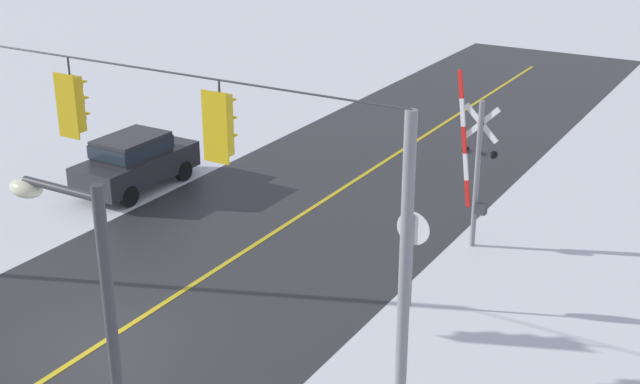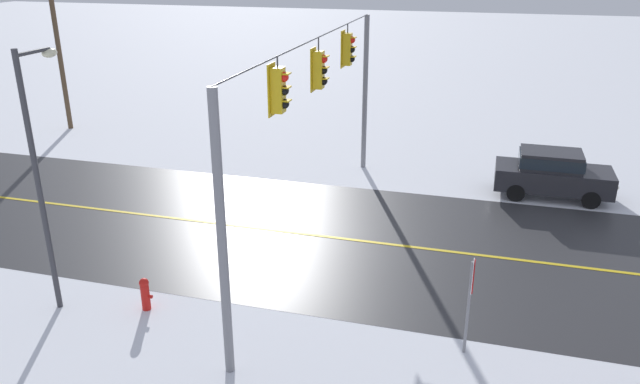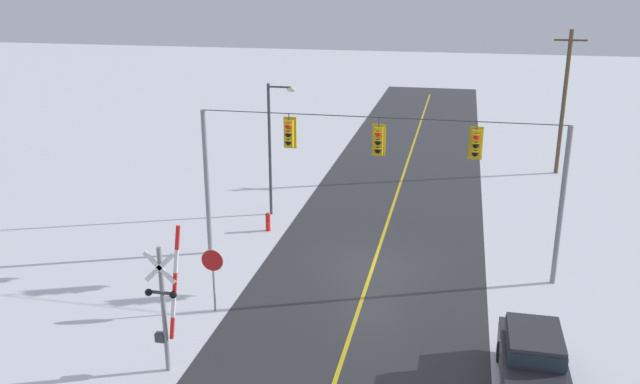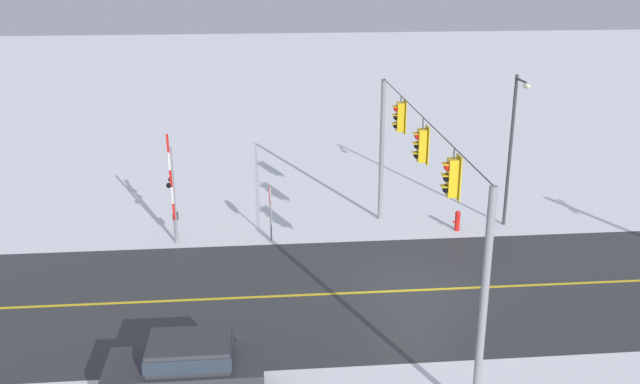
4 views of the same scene
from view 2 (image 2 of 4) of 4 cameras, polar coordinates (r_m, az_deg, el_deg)
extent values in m
plane|color=white|center=(19.65, -0.19, -4.09)|extent=(160.00, 160.00, 0.00)
cube|color=#303033|center=(21.91, -15.48, -2.11)|extent=(9.00, 80.00, 0.01)
cube|color=gold|center=(21.91, -15.48, -2.09)|extent=(0.14, 72.00, 0.01)
cylinder|color=gray|center=(12.39, -9.09, -4.55)|extent=(0.20, 0.20, 6.20)
cylinder|color=gray|center=(25.12, 4.20, 9.05)|extent=(0.20, 0.20, 6.20)
cylinder|color=#38383D|center=(17.88, -0.22, 14.14)|extent=(14.00, 0.04, 0.04)
cylinder|color=#38383D|center=(14.64, -3.98, 11.97)|extent=(0.04, 0.04, 0.25)
cube|color=gold|center=(14.77, -3.91, 9.42)|extent=(0.34, 0.28, 1.08)
cube|color=gold|center=(14.82, -4.50, 9.45)|extent=(0.52, 0.03, 1.26)
sphere|color=red|center=(14.66, -3.38, 10.61)|extent=(0.24, 0.24, 0.24)
cube|color=gold|center=(14.62, -3.12, 10.93)|extent=(0.26, 0.16, 0.03)
sphere|color=black|center=(14.72, -3.35, 9.39)|extent=(0.24, 0.24, 0.24)
cube|color=gold|center=(14.68, -3.10, 9.70)|extent=(0.26, 0.16, 0.03)
sphere|color=black|center=(14.79, -3.33, 8.18)|extent=(0.24, 0.24, 0.24)
cube|color=gold|center=(14.75, -3.07, 8.48)|extent=(0.26, 0.16, 0.03)
cylinder|color=#38383D|center=(17.98, -0.14, 13.57)|extent=(0.04, 0.04, 0.38)
cube|color=gold|center=(18.10, -0.14, 11.28)|extent=(0.34, 0.28, 1.08)
cube|color=gold|center=(18.14, -0.64, 11.30)|extent=(0.52, 0.03, 1.26)
sphere|color=red|center=(18.00, 0.33, 12.26)|extent=(0.24, 0.24, 0.24)
cube|color=gold|center=(17.97, 0.55, 12.51)|extent=(0.26, 0.16, 0.03)
sphere|color=black|center=(18.06, 0.33, 11.25)|extent=(0.24, 0.24, 0.24)
cube|color=gold|center=(18.03, 0.55, 11.51)|extent=(0.26, 0.16, 0.03)
sphere|color=black|center=(18.12, 0.33, 10.26)|extent=(0.24, 0.24, 0.24)
cube|color=gold|center=(18.08, 0.54, 10.51)|extent=(0.26, 0.16, 0.03)
cylinder|color=#38383D|center=(21.48, 2.59, 14.94)|extent=(0.04, 0.04, 0.31)
cube|color=gold|center=(21.57, 2.56, 13.11)|extent=(0.34, 0.28, 1.08)
cube|color=gold|center=(21.60, 2.13, 13.13)|extent=(0.52, 0.03, 1.26)
sphere|color=red|center=(21.49, 2.97, 13.93)|extent=(0.24, 0.24, 0.24)
cube|color=gold|center=(21.46, 3.16, 14.14)|extent=(0.26, 0.16, 0.03)
sphere|color=black|center=(21.53, 2.96, 13.09)|extent=(0.24, 0.24, 0.24)
cube|color=gold|center=(21.51, 3.15, 13.30)|extent=(0.26, 0.16, 0.03)
sphere|color=black|center=(21.58, 2.94, 12.24)|extent=(0.24, 0.24, 0.24)
cube|color=gold|center=(21.55, 3.13, 12.46)|extent=(0.26, 0.16, 0.03)
cylinder|color=gray|center=(14.13, 13.60, -10.44)|extent=(0.07, 0.07, 2.30)
cylinder|color=#B71414|center=(13.74, 14.06, -7.62)|extent=(0.76, 0.03, 0.76)
cylinder|color=white|center=(13.74, 13.98, -7.61)|extent=(0.80, 0.02, 0.80)
cube|color=#2D2D33|center=(24.06, 20.80, 1.21)|extent=(1.77, 4.10, 0.80)
cube|color=#2D2D33|center=(23.83, 20.66, 2.82)|extent=(1.50, 2.14, 0.64)
cube|color=#232D38|center=(23.83, 20.66, 2.82)|extent=(1.54, 2.22, 0.40)
sphere|color=#EFEACC|center=(24.88, 25.45, 1.26)|extent=(0.16, 0.16, 0.16)
sphere|color=#EFEACC|center=(23.81, 25.83, 0.35)|extent=(0.16, 0.16, 0.16)
cylinder|color=black|center=(25.10, 23.43, 0.66)|extent=(0.22, 0.64, 0.64)
cylinder|color=black|center=(23.61, 23.85, -0.67)|extent=(0.22, 0.64, 0.64)
cylinder|color=black|center=(24.85, 17.66, 1.25)|extent=(0.22, 0.64, 0.64)
cylinder|color=black|center=(23.34, 17.71, -0.05)|extent=(0.22, 0.64, 0.64)
cylinder|color=#38383D|center=(15.98, -24.64, 0.34)|extent=(0.14, 0.14, 6.50)
cylinder|color=#38383D|center=(15.66, -25.14, 11.69)|extent=(1.10, 0.09, 0.09)
ellipsoid|color=beige|center=(16.09, -23.83, 11.74)|extent=(0.44, 0.28, 0.22)
cylinder|color=red|center=(16.30, -15.89, -9.36)|extent=(0.22, 0.22, 0.70)
sphere|color=red|center=(16.10, -16.04, -8.10)|extent=(0.24, 0.24, 0.24)
cylinder|color=red|center=(16.22, -15.48, -9.34)|extent=(0.09, 0.10, 0.09)
cylinder|color=brown|center=(33.42, -23.15, 12.46)|extent=(0.24, 0.24, 8.42)
camera|label=1|loc=(16.81, -60.03, 15.43)|focal=47.67mm
camera|label=3|loc=(28.54, 64.09, 15.91)|focal=37.52mm
camera|label=4|loc=(38.86, 18.00, 24.68)|focal=39.48mm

